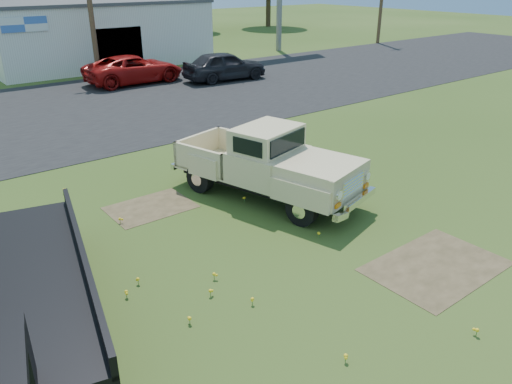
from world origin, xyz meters
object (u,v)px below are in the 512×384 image
flatbed_trailer (20,275)px  red_pickup (134,69)px  dark_sedan (225,66)px  vintage_pickup_truck (267,162)px

flatbed_trailer → red_pickup: (10.95, 18.50, -0.15)m
flatbed_trailer → dark_sedan: flatbed_trailer is taller
flatbed_trailer → red_pickup: size_ratio=1.22×
flatbed_trailer → dark_sedan: 22.25m
vintage_pickup_truck → dark_sedan: bearing=44.3°
dark_sedan → red_pickup: bearing=66.1°
vintage_pickup_truck → flatbed_trailer: size_ratio=0.83×
vintage_pickup_truck → red_pickup: size_ratio=1.01×
vintage_pickup_truck → flatbed_trailer: bearing=177.6°
vintage_pickup_truck → red_pickup: 17.45m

